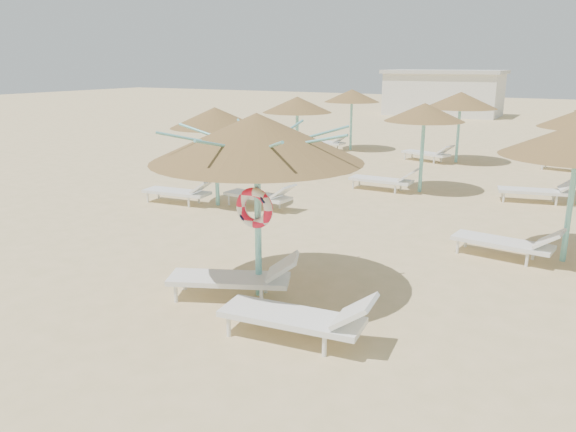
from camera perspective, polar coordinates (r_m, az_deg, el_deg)
The scene contains 6 objects.
ground at distance 9.34m, azimuth -2.89°, elevation -8.54°, with size 120.00×120.00×0.00m, color #E1BF89.
main_palapa at distance 8.85m, azimuth -3.20°, elevation 7.89°, with size 3.38×3.38×3.03m.
lounger_main_a at distance 9.31m, azimuth -5.13°, elevation -6.21°, with size 2.21×1.44×0.77m.
lounger_main_b at distance 7.90m, azimuth 1.34°, elevation -10.16°, with size 2.24×0.88×0.79m.
palapa_field at distance 17.24m, azimuth 20.92°, elevation 9.42°, with size 20.10×14.04×2.71m.
service_hut at distance 43.58m, azimuth 15.50°, elevation 11.99°, with size 8.40×4.40×3.25m.
Camera 1 is at (4.57, -7.22, 3.78)m, focal length 35.00 mm.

